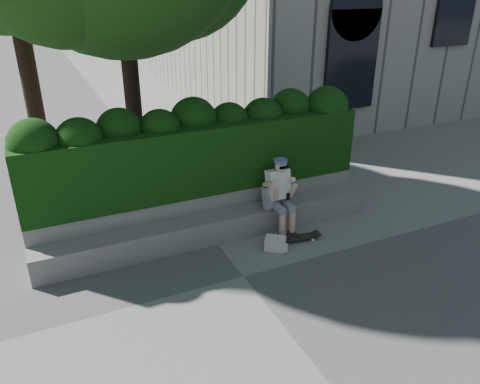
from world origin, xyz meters
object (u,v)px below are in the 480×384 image
skateboard (297,238)px  backpack_plaid (271,197)px  backpack_ground (275,243)px  person (280,193)px

skateboard → backpack_plaid: backpack_plaid is taller
skateboard → backpack_ground: bearing=-162.1°
skateboard → backpack_plaid: 0.85m
backpack_plaid → backpack_ground: (-0.24, -0.64, -0.54)m
backpack_plaid → backpack_ground: 0.88m
backpack_plaid → backpack_ground: size_ratio=1.20×
skateboard → backpack_plaid: size_ratio=1.89×
backpack_ground → person: bearing=93.8°
backpack_plaid → skateboard: bearing=-77.2°
person → backpack_plaid: person is taller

